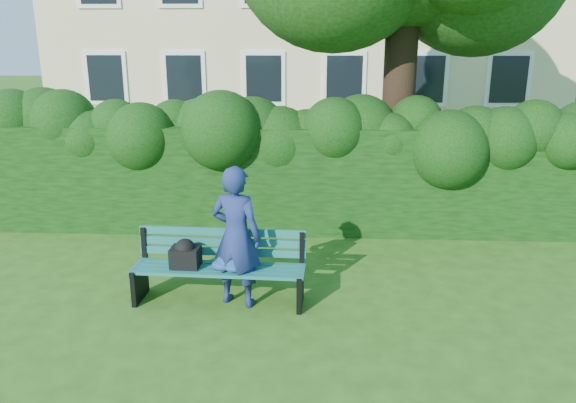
{
  "coord_description": "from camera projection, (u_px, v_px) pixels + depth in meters",
  "views": [
    {
      "loc": [
        0.39,
        -7.08,
        3.23
      ],
      "look_at": [
        0.0,
        0.6,
        0.95
      ],
      "focal_mm": 35.0,
      "sensor_mm": 36.0,
      "label": 1
    }
  ],
  "objects": [
    {
      "name": "man_reading",
      "position": [
        236.0,
        237.0,
        6.81
      ],
      "size": [
        0.74,
        0.6,
        1.77
      ],
      "primitive_type": "imported",
      "rotation": [
        0.0,
        0.0,
        2.82
      ],
      "color": "navy",
      "rests_on": "ground"
    },
    {
      "name": "ground",
      "position": [
        286.0,
        280.0,
        7.72
      ],
      "size": [
        80.0,
        80.0,
        0.0
      ],
      "primitive_type": "plane",
      "color": "#2D5016",
      "rests_on": "ground"
    },
    {
      "name": "hedge",
      "position": [
        293.0,
        178.0,
        9.57
      ],
      "size": [
        10.0,
        1.0,
        1.8
      ],
      "color": "black",
      "rests_on": "ground"
    },
    {
      "name": "park_bench",
      "position": [
        217.0,
        264.0,
        6.98
      ],
      "size": [
        2.16,
        0.64,
        0.89
      ],
      "rotation": [
        0.0,
        0.0,
        -0.04
      ],
      "color": "#105241",
      "rests_on": "ground"
    }
  ]
}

